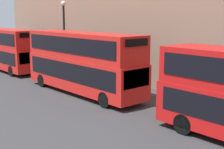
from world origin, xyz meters
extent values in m
cylinder|color=black|center=(0.48, 8.98, 0.50)|extent=(0.30, 1.00, 1.00)
cylinder|color=black|center=(2.73, 8.98, 0.50)|extent=(0.30, 1.00, 1.00)
cube|color=red|center=(1.60, 18.60, 1.47)|extent=(2.55, 10.87, 2.24)
cube|color=red|center=(1.60, 18.60, 3.49)|extent=(2.50, 10.65, 1.80)
cube|color=black|center=(1.60, 18.60, 1.74)|extent=(2.59, 10.00, 1.25)
cube|color=black|center=(1.60, 18.60, 3.58)|extent=(2.59, 10.00, 1.08)
cube|color=black|center=(1.60, 13.19, 1.92)|extent=(2.17, 0.06, 1.12)
cube|color=black|center=(1.60, 13.19, 4.03)|extent=(1.78, 0.06, 0.43)
cylinder|color=black|center=(0.48, 14.76, 0.50)|extent=(0.30, 1.00, 1.00)
cylinder|color=black|center=(2.73, 14.76, 0.50)|extent=(0.30, 1.00, 1.00)
cylinder|color=black|center=(0.48, 22.43, 0.50)|extent=(0.30, 1.00, 1.00)
cylinder|color=black|center=(2.73, 22.43, 0.50)|extent=(0.30, 1.00, 1.00)
cube|color=red|center=(1.60, 31.48, 1.38)|extent=(2.55, 10.06, 2.07)
cube|color=red|center=(1.60, 31.48, 3.31)|extent=(2.50, 9.86, 1.78)
cube|color=black|center=(1.60, 31.48, 1.63)|extent=(2.59, 9.25, 1.16)
cube|color=black|center=(1.60, 31.48, 3.40)|extent=(2.59, 9.25, 1.07)
cube|color=black|center=(1.60, 26.48, 1.80)|extent=(2.17, 0.06, 1.03)
cube|color=black|center=(1.60, 26.48, 3.84)|extent=(1.78, 0.06, 0.43)
cylinder|color=black|center=(0.48, 28.05, 0.50)|extent=(0.30, 1.00, 1.00)
cylinder|color=black|center=(2.73, 28.05, 0.50)|extent=(0.30, 1.00, 1.00)
cylinder|color=black|center=(2.73, 34.90, 0.50)|extent=(0.30, 1.00, 1.00)
cylinder|color=black|center=(3.78, 24.17, 3.18)|extent=(0.18, 0.18, 6.36)
sphere|color=beige|center=(3.78, 24.17, 6.58)|extent=(0.44, 0.44, 0.44)
camera|label=1|loc=(-11.41, 0.72, 5.58)|focal=50.00mm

